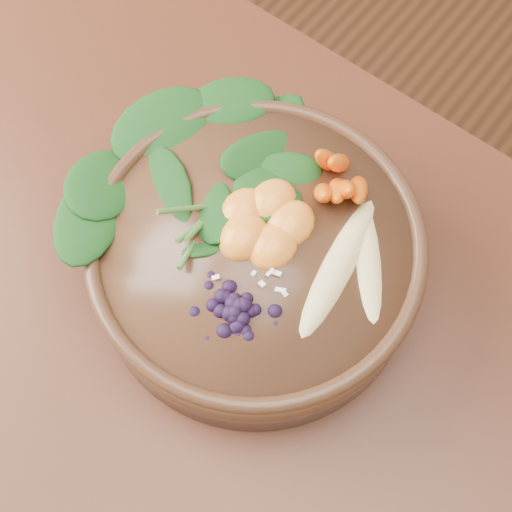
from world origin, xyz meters
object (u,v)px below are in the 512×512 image
kale_heap (226,156)px  banana_halves (355,257)px  stoneware_bowl (256,260)px  carrot_cluster (344,156)px  blueberry_pile (237,297)px  mandarin_cluster (265,215)px

kale_heap → banana_halves: size_ratio=1.17×
stoneware_bowl → kale_heap: (-0.07, 0.04, 0.07)m
banana_halves → carrot_cluster: bearing=113.1°
carrot_cluster → banana_halves: carrot_cluster is taller
kale_heap → blueberry_pile: (0.10, -0.11, -0.00)m
carrot_cluster → mandarin_cluster: size_ratio=0.87×
stoneware_bowl → carrot_cluster: (0.02, 0.10, 0.09)m
carrot_cluster → banana_halves: size_ratio=0.49×
stoneware_bowl → carrot_cluster: bearing=77.2°
kale_heap → mandarin_cluster: kale_heap is taller
kale_heap → blueberry_pile: kale_heap is taller
carrot_cluster → blueberry_pile: bearing=-109.5°
kale_heap → mandarin_cluster: bearing=-20.9°
banana_halves → blueberry_pile: 0.12m
blueberry_pile → stoneware_bowl: bearing=113.8°
banana_halves → blueberry_pile: (-0.06, -0.10, 0.01)m
kale_heap → carrot_cluster: 0.11m
mandarin_cluster → kale_heap: bearing=159.1°
stoneware_bowl → mandarin_cluster: 0.07m
stoneware_bowl → kale_heap: size_ratio=1.53×
banana_halves → blueberry_pile: blueberry_pile is taller
carrot_cluster → blueberry_pile: carrot_cluster is taller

